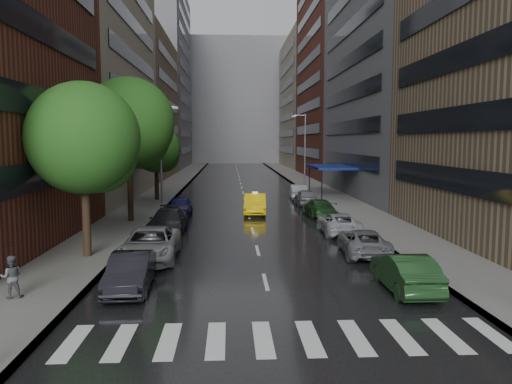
% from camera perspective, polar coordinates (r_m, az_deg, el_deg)
% --- Properties ---
extents(ground, '(220.00, 220.00, 0.00)m').
position_cam_1_polar(ground, '(17.40, 2.06, -13.92)').
color(ground, gray).
rests_on(ground, ground).
extents(road, '(14.00, 140.00, 0.01)m').
position_cam_1_polar(road, '(66.57, -1.73, 0.85)').
color(road, black).
rests_on(road, ground).
extents(sidewalk_left, '(4.00, 140.00, 0.15)m').
position_cam_1_polar(sidewalk_left, '(66.98, -9.45, 0.86)').
color(sidewalk_left, gray).
rests_on(sidewalk_left, ground).
extents(sidewalk_right, '(4.00, 140.00, 0.15)m').
position_cam_1_polar(sidewalk_right, '(67.37, 5.95, 0.94)').
color(sidewalk_right, gray).
rests_on(sidewalk_right, ground).
extents(crosswalk, '(13.15, 2.80, 0.01)m').
position_cam_1_polar(crosswalk, '(15.55, 3.50, -16.35)').
color(crosswalk, silver).
rests_on(crosswalk, ground).
extents(buildings_left, '(8.00, 108.00, 38.00)m').
position_cam_1_polar(buildings_left, '(76.96, -13.47, 13.30)').
color(buildings_left, maroon).
rests_on(buildings_left, ground).
extents(buildings_right, '(8.05, 109.10, 36.00)m').
position_cam_1_polar(buildings_right, '(75.39, 9.89, 12.80)').
color(buildings_right, '#937A5B').
rests_on(buildings_right, ground).
extents(building_far, '(40.00, 14.00, 32.00)m').
position_cam_1_polar(building_far, '(134.68, -2.40, 10.23)').
color(building_far, slate).
rests_on(building_far, ground).
extents(tree_near, '(5.50, 5.50, 8.76)m').
position_cam_1_polar(tree_near, '(25.88, -19.11, 5.81)').
color(tree_near, '#382619').
rests_on(tree_near, ground).
extents(tree_mid, '(6.50, 6.50, 10.36)m').
position_cam_1_polar(tree_mid, '(36.64, -14.36, 7.61)').
color(tree_mid, '#382619').
rests_on(tree_mid, ground).
extents(tree_far, '(4.68, 4.68, 7.46)m').
position_cam_1_polar(tree_far, '(49.35, -11.35, 4.89)').
color(tree_far, '#382619').
rests_on(tree_far, ground).
extents(taxi, '(1.98, 5.01, 1.62)m').
position_cam_1_polar(taxi, '(40.10, -0.11, -1.36)').
color(taxi, yellow).
rests_on(taxi, ground).
extents(parked_cars_left, '(2.72, 24.00, 1.59)m').
position_cam_1_polar(parked_cars_left, '(29.06, -10.77, -4.35)').
color(parked_cars_left, black).
rests_on(parked_cars_left, ground).
extents(parked_cars_right, '(2.63, 35.52, 1.51)m').
position_cam_1_polar(parked_cars_right, '(35.14, 8.31, -2.64)').
color(parked_cars_right, '#1B3C1C').
rests_on(parked_cars_right, ground).
extents(ped_black_umbrella, '(0.96, 0.98, 2.09)m').
position_cam_1_polar(ped_black_umbrella, '(20.42, -26.23, -7.44)').
color(ped_black_umbrella, '#515156').
rests_on(ped_black_umbrella, sidewalk_left).
extents(street_lamp_left, '(1.74, 0.22, 9.00)m').
position_cam_1_polar(street_lamp_left, '(46.73, -10.73, 4.58)').
color(street_lamp_left, gray).
rests_on(street_lamp_left, sidewalk_left).
extents(street_lamp_right, '(1.74, 0.22, 9.00)m').
position_cam_1_polar(street_lamp_right, '(61.99, 5.54, 4.97)').
color(street_lamp_right, gray).
rests_on(street_lamp_right, sidewalk_right).
extents(awning, '(4.00, 8.00, 3.12)m').
position_cam_1_polar(awning, '(52.42, 8.51, 2.84)').
color(awning, navy).
rests_on(awning, sidewalk_right).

